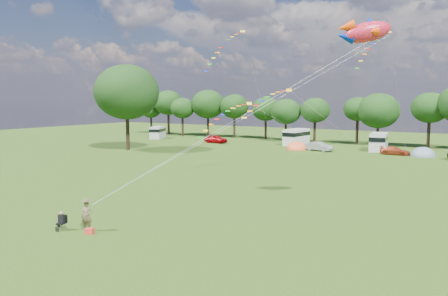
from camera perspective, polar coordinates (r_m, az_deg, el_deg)
The scene contains 19 objects.
ground_plane at distance 29.71m, azimuth -8.23°, elevation -9.17°, with size 180.00×180.00×0.00m, color black.
tree_line at distance 78.02m, azimuth 22.04°, elevation 4.77°, with size 102.98×10.98×10.27m.
big_tree at distance 69.55m, azimuth -12.59°, elevation 7.14°, with size 10.00×10.00×13.28m.
car_a at distance 79.30m, azimuth -1.07°, elevation 1.20°, with size 1.75×4.44×1.48m, color #9E040A.
car_b at distance 68.67m, azimuth 12.29°, elevation 0.20°, with size 1.48×3.95×1.40m, color gray.
car_c at distance 66.93m, azimuth 21.42°, elevation -0.34°, with size 1.65×3.93×1.18m, color #A2381A.
campervan_a at distance 89.58m, azimuth -8.66°, elevation 2.08°, with size 3.89×5.34×2.41m.
campervan_b at distance 76.91m, azimuth 9.43°, elevation 1.51°, with size 3.02×5.89×2.78m.
campervan_c at distance 71.37m, azimuth 19.55°, elevation 0.83°, with size 3.03×5.81×2.73m.
tent_orange at distance 69.86m, azimuth 9.46°, elevation -0.19°, with size 3.34×3.66×2.61m.
tent_greyblue at distance 66.83m, azimuth 24.53°, elevation -0.98°, with size 3.50×3.84×2.61m.
kite_flyer at distance 27.90m, azimuth -17.48°, elevation -8.48°, with size 0.67×0.44×1.84m, color brown.
camp_chair at distance 28.61m, azimuth -20.44°, elevation -8.67°, with size 0.60×0.61×1.18m.
kite_bag at distance 27.45m, azimuth -17.15°, elevation -10.33°, with size 0.49×0.33×0.35m, color red.
fish_kite at distance 30.09m, azimuth 17.75°, elevation 14.24°, with size 3.57×2.73×1.94m.
streamer_kite_a at distance 59.77m, azimuth 0.46°, elevation 13.41°, with size 3.38×5.50×5.77m.
streamer_kite_b at distance 46.61m, azimuth 0.65°, elevation 4.48°, with size 4.23×4.64×3.78m.
streamer_kite_c at distance 41.33m, azimuth 6.19°, elevation 6.51°, with size 3.09×4.79×2.76m.
streamer_kite_d at distance 49.22m, azimuth 19.24°, elevation 12.85°, with size 2.59×5.01×4.25m.
Camera 1 is at (18.44, -21.90, 7.95)m, focal length 35.00 mm.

